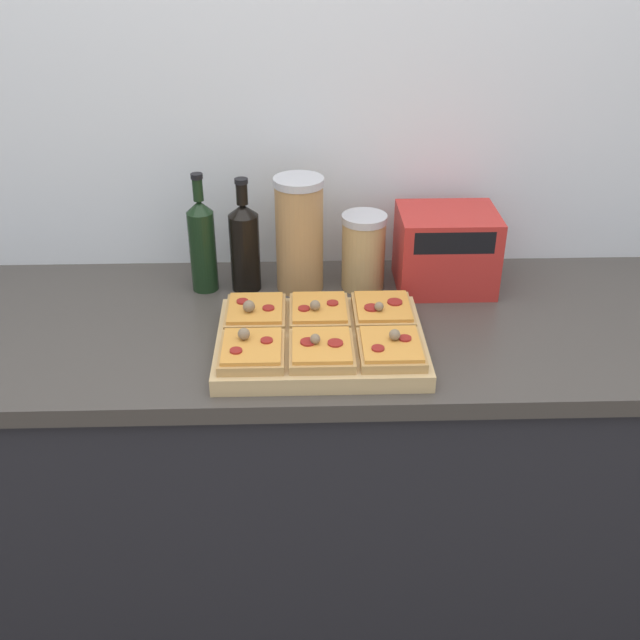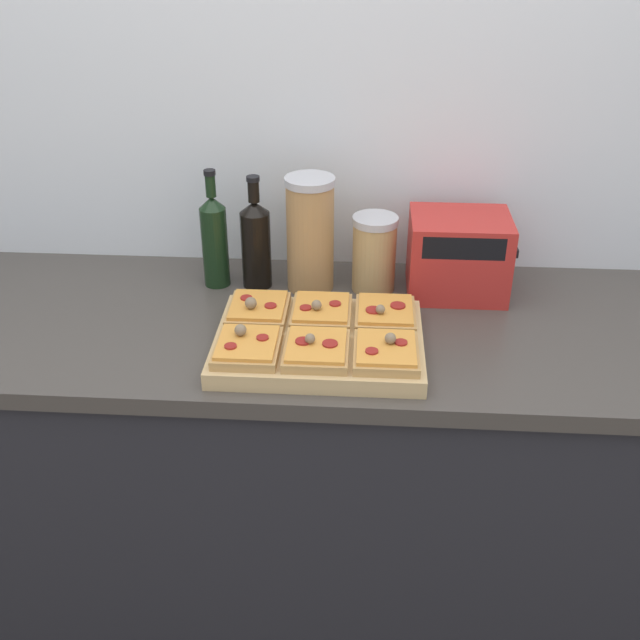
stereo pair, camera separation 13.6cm
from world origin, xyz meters
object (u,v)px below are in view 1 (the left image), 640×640
Objects in this scene: cutting_board at (320,342)px; grain_jar_short at (363,251)px; toaster_oven at (446,250)px; olive_oil_bottle at (202,243)px; grain_jar_tall at (299,234)px; wine_bottle at (245,245)px.

grain_jar_short is (0.12, 0.30, 0.08)m from cutting_board.
olive_oil_bottle is at bearing 179.92° from toaster_oven.
grain_jar_tall reaches higher than cutting_board.
grain_jar_tall is at bearing 97.95° from cutting_board.
grain_jar_tall is 0.16m from grain_jar_short.
toaster_oven is (0.60, -0.00, -0.02)m from olive_oil_bottle.
cutting_board is at bearing -136.84° from toaster_oven.
grain_jar_tall is at bearing 179.87° from toaster_oven.
wine_bottle is (-0.18, 0.30, 0.10)m from cutting_board.
olive_oil_bottle is 1.14× the size of toaster_oven.
cutting_board is at bearing -59.59° from wine_bottle.
cutting_board is 1.49× the size of olive_oil_bottle.
toaster_oven is (0.20, -0.00, 0.00)m from grain_jar_short.
grain_jar_tall is 1.49× the size of grain_jar_short.
wine_bottle is at bearing 120.41° from cutting_board.
toaster_oven is (0.36, -0.00, -0.04)m from grain_jar_tall.
wine_bottle is 1.00× the size of grain_jar_tall.
olive_oil_bottle reaches higher than toaster_oven.
grain_jar_tall is 1.09× the size of toaster_oven.
olive_oil_bottle is at bearing 180.00° from grain_jar_tall.
toaster_oven is (0.32, 0.30, 0.08)m from cutting_board.
cutting_board is 2.33× the size of grain_jar_short.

